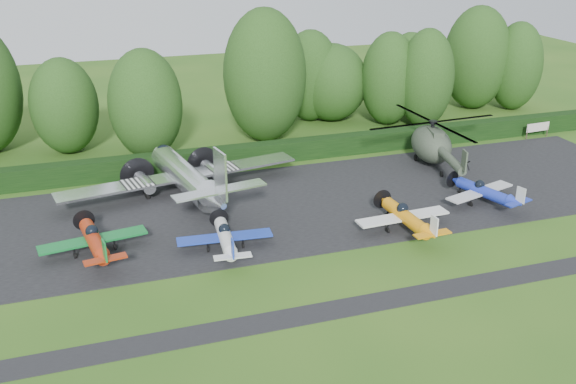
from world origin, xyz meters
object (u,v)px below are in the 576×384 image
object	(u,v)px
light_plane_orange	(406,217)
light_plane_blue	(485,192)
sign_board	(538,128)
light_plane_white	(226,238)
transport_plane	(185,177)
light_plane_red	(94,240)
helicopter	(432,141)

from	to	relation	value
light_plane_orange	light_plane_blue	xyz separation A→B (m)	(8.84, 2.70, -0.08)
light_plane_orange	light_plane_blue	bearing A→B (deg)	19.94
light_plane_blue	sign_board	bearing A→B (deg)	57.53
light_plane_white	sign_board	world-z (taller)	light_plane_white
transport_plane	light_plane_red	size ratio (longest dim) A/B	2.69
light_plane_blue	sign_board	size ratio (longest dim) A/B	2.44
light_plane_orange	light_plane_red	bearing A→B (deg)	174.69
transport_plane	light_plane_red	bearing A→B (deg)	-122.56
helicopter	sign_board	xyz separation A→B (m)	(15.62, 3.84, -1.22)
transport_plane	sign_board	size ratio (longest dim) A/B	7.06
sign_board	light_plane_blue	bearing A→B (deg)	-135.13
light_plane_orange	helicopter	distance (m)	16.03
transport_plane	sign_board	world-z (taller)	transport_plane
transport_plane	light_plane_white	bearing A→B (deg)	-73.92
light_plane_white	light_plane_red	bearing A→B (deg)	161.39
light_plane_red	light_plane_blue	size ratio (longest dim) A/B	1.08
light_plane_red	helicopter	size ratio (longest dim) A/B	0.50
light_plane_red	light_plane_orange	world-z (taller)	light_plane_red
light_plane_orange	light_plane_blue	distance (m)	9.25
light_plane_orange	light_plane_blue	size ratio (longest dim) A/B	1.07
light_plane_red	helicopter	xyz separation A→B (m)	(32.56, 9.53, 1.16)
transport_plane	helicopter	world-z (taller)	transport_plane
light_plane_blue	light_plane_orange	bearing A→B (deg)	-146.26
light_plane_white	light_plane_blue	bearing A→B (deg)	-0.39
light_plane_orange	sign_board	bearing A→B (deg)	36.62
light_plane_red	light_plane_blue	world-z (taller)	light_plane_red
light_plane_white	sign_board	bearing A→B (deg)	17.33
light_plane_white	light_plane_blue	world-z (taller)	light_plane_blue
sign_board	light_plane_red	bearing A→B (deg)	-160.41
light_plane_red	helicopter	bearing A→B (deg)	25.45
light_plane_red	light_plane_white	bearing A→B (deg)	-4.99
helicopter	light_plane_red	bearing A→B (deg)	-175.63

